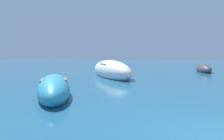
% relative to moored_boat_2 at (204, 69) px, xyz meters
% --- Properties ---
extents(moored_boat_2, '(1.27, 3.27, 1.06)m').
position_rel_moored_boat_2_xyz_m(moored_boat_2, '(0.00, 0.00, 0.00)').
color(moored_boat_2, '#3F3F47').
rests_on(moored_boat_2, ground).
extents(moored_boat_4, '(3.09, 4.70, 1.30)m').
position_rel_moored_boat_2_xyz_m(moored_boat_4, '(-10.72, -11.62, 0.07)').
color(moored_boat_4, teal).
rests_on(moored_boat_4, ground).
extents(moored_boat_5, '(4.82, 6.14, 1.75)m').
position_rel_moored_boat_2_xyz_m(moored_boat_5, '(-8.89, -4.59, 0.19)').
color(moored_boat_5, white).
rests_on(moored_boat_5, ground).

